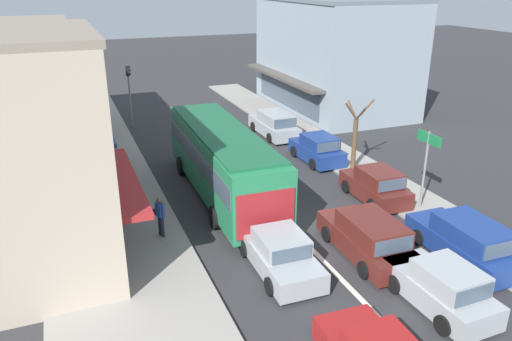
# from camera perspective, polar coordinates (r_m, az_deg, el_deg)

# --- Properties ---
(ground_plane) EXTENTS (140.00, 140.00, 0.00)m
(ground_plane) POSITION_cam_1_polar(r_m,az_deg,el_deg) (20.50, 4.15, -6.68)
(ground_plane) COLOR #2D2D30
(lane_centre_line) EXTENTS (0.20, 28.00, 0.01)m
(lane_centre_line) POSITION_cam_1_polar(r_m,az_deg,el_deg) (23.79, 0.00, -2.48)
(lane_centre_line) COLOR silver
(lane_centre_line) RESTS_ON ground
(sidewalk_left) EXTENTS (5.20, 44.00, 0.14)m
(sidewalk_left) POSITION_cam_1_polar(r_m,az_deg,el_deg) (24.23, -16.96, -2.85)
(sidewalk_left) COLOR gray
(sidewalk_left) RESTS_ON ground
(kerb_right) EXTENTS (2.80, 44.00, 0.12)m
(kerb_right) POSITION_cam_1_polar(r_m,az_deg,el_deg) (28.07, 10.32, 1.08)
(kerb_right) COLOR gray
(kerb_right) RESTS_ON ground
(shopfront_corner_near) EXTENTS (7.77, 7.33, 8.08)m
(shopfront_corner_near) POSITION_cam_1_polar(r_m,az_deg,el_deg) (18.34, -27.25, 1.19)
(shopfront_corner_near) COLOR #B2A38E
(shopfront_corner_near) RESTS_ON ground
(shopfront_mid_block) EXTENTS (7.36, 7.38, 6.87)m
(shopfront_mid_block) POSITION_cam_1_polar(r_m,az_deg,el_deg) (25.65, -25.86, 5.24)
(shopfront_mid_block) COLOR #B2A38E
(shopfront_mid_block) RESTS_ON ground
(shopfront_far_end) EXTENTS (7.09, 8.75, 7.18)m
(shopfront_far_end) POSITION_cam_1_polar(r_m,az_deg,el_deg) (33.82, -25.24, 9.06)
(shopfront_far_end) COLOR #B2A38E
(shopfront_far_end) RESTS_ON ground
(building_right_far) EXTENTS (8.64, 12.55, 8.19)m
(building_right_far) POSITION_cam_1_polar(r_m,az_deg,el_deg) (39.00, 8.86, 12.95)
(building_right_far) COLOR #84939E
(building_right_far) RESTS_ON ground
(city_bus) EXTENTS (2.91, 10.91, 3.23)m
(city_bus) POSITION_cam_1_polar(r_m,az_deg,el_deg) (22.75, -3.87, 1.42)
(city_bus) COLOR #237A4C
(city_bus) RESTS_ON ground
(sedan_adjacent_lane_lead) EXTENTS (1.96, 4.23, 1.47)m
(sedan_adjacent_lane_lead) POSITION_cam_1_polar(r_m,az_deg,el_deg) (17.50, 2.73, -9.45)
(sedan_adjacent_lane_lead) COLOR #9EA3A8
(sedan_adjacent_lane_lead) RESTS_ON ground
(wagon_behind_bus_near) EXTENTS (2.04, 4.55, 1.58)m
(wagon_behind_bus_near) POSITION_cam_1_polar(r_m,az_deg,el_deg) (18.72, 12.67, -7.51)
(wagon_behind_bus_near) COLOR #561E19
(wagon_behind_bus_near) RESTS_ON ground
(hatchback_behind_bus_mid) EXTENTS (1.89, 3.74, 1.54)m
(hatchback_behind_bus_mid) POSITION_cam_1_polar(r_m,az_deg,el_deg) (16.68, 20.49, -12.46)
(hatchback_behind_bus_mid) COLOR #9EA3A8
(hatchback_behind_bus_mid) RESTS_ON ground
(parked_wagon_kerb_front) EXTENTS (2.01, 4.54, 1.58)m
(parked_wagon_kerb_front) POSITION_cam_1_polar(r_m,az_deg,el_deg) (19.57, 22.86, -7.45)
(parked_wagon_kerb_front) COLOR navy
(parked_wagon_kerb_front) RESTS_ON ground
(parked_hatchback_kerb_second) EXTENTS (1.89, 3.74, 1.54)m
(parked_hatchback_kerb_second) POSITION_cam_1_polar(r_m,az_deg,el_deg) (23.35, 13.54, -1.71)
(parked_hatchback_kerb_second) COLOR #561E19
(parked_hatchback_kerb_second) RESTS_ON ground
(parked_hatchback_kerb_third) EXTENTS (1.87, 3.73, 1.54)m
(parked_hatchback_kerb_third) POSITION_cam_1_polar(r_m,az_deg,el_deg) (27.69, 7.02, 2.41)
(parked_hatchback_kerb_third) COLOR navy
(parked_hatchback_kerb_third) RESTS_ON ground
(parked_wagon_kerb_rear) EXTENTS (1.98, 4.52, 1.58)m
(parked_wagon_kerb_rear) POSITION_cam_1_polar(r_m,az_deg,el_deg) (32.08, 2.14, 5.27)
(parked_wagon_kerb_rear) COLOR #9EA3A8
(parked_wagon_kerb_rear) RESTS_ON ground
(traffic_light_downstreet) EXTENTS (0.33, 0.24, 4.20)m
(traffic_light_downstreet) POSITION_cam_1_polar(r_m,az_deg,el_deg) (34.44, -14.30, 9.37)
(traffic_light_downstreet) COLOR gray
(traffic_light_downstreet) RESTS_ON ground
(directional_road_sign) EXTENTS (0.10, 1.40, 3.60)m
(directional_road_sign) POSITION_cam_1_polar(r_m,az_deg,el_deg) (22.23, 18.97, 1.96)
(directional_road_sign) COLOR gray
(directional_road_sign) RESTS_ON ground
(street_tree_right) EXTENTS (1.71, 1.69, 3.77)m
(street_tree_right) POSITION_cam_1_polar(r_m,az_deg,el_deg) (26.36, 11.25, 3.71)
(street_tree_right) COLOR brown
(street_tree_right) RESTS_ON ground
(pedestrian_with_handbag_near) EXTENTS (0.42, 0.64, 1.63)m
(pedestrian_with_handbag_near) POSITION_cam_1_polar(r_m,az_deg,el_deg) (19.62, -10.91, -4.91)
(pedestrian_with_handbag_near) COLOR #232838
(pedestrian_with_handbag_near) RESTS_ON sidewalk_left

